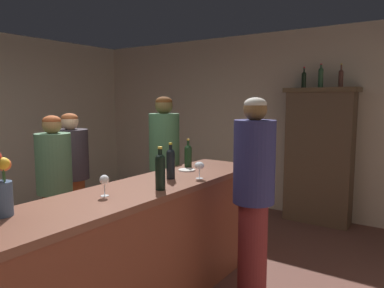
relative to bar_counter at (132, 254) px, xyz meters
The scene contains 17 objects.
wall_back 3.53m from the bar_counter, 101.16° to the left, with size 6.01×0.12×2.68m, color #C4B39C.
bar_counter is the anchor object (origin of this frame).
display_cabinet 3.17m from the bar_counter, 80.22° to the left, with size 0.94×0.38×1.85m.
wine_bottle_malbec 1.21m from the bar_counter, 100.47° to the left, with size 0.07×0.07×0.28m.
wine_bottle_merlot 0.81m from the bar_counter, 89.01° to the left, with size 0.07×0.07×0.31m.
wine_bottle_syrah 0.69m from the bar_counter, 35.71° to the left, with size 0.08×0.08×0.33m.
wine_glass_mid 0.66m from the bar_counter, 95.05° to the right, with size 0.07×0.07×0.15m.
wine_glass_rear 0.90m from the bar_counter, 71.39° to the left, with size 0.08×0.08×0.15m.
flower_arrangement 1.13m from the bar_counter, 101.51° to the right, with size 0.14×0.14×0.39m.
cheese_plate 0.99m from the bar_counter, 95.69° to the left, with size 0.16×0.16×0.01m, color white.
display_bottle_left 3.43m from the bar_counter, 84.67° to the left, with size 0.06×0.06×0.29m.
display_bottle_midleft 3.47m from the bar_counter, 80.57° to the left, with size 0.07×0.07×0.32m.
display_bottle_center 3.50m from the bar_counter, 76.04° to the left, with size 0.06×0.06×0.30m.
patron_in_grey 1.79m from the bar_counter, 156.64° to the left, with size 0.40×0.40×1.54m.
patron_in_navy 1.57m from the bar_counter, 119.11° to the left, with size 0.35×0.35×1.72m.
patron_redhead 1.26m from the bar_counter, behind, with size 0.34×0.34×1.54m.
bartender 1.06m from the bar_counter, 44.49° to the left, with size 0.33×0.33×1.70m.
Camera 1 is at (2.56, -1.74, 1.69)m, focal length 34.20 mm.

